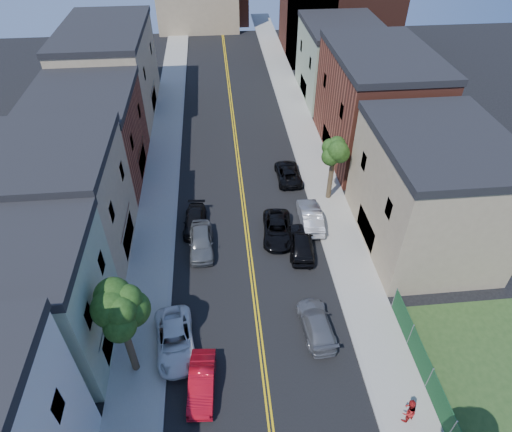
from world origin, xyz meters
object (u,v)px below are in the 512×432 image
object	(u,v)px
white_pickup	(175,340)
black_car_left	(195,221)
grey_car_right	(316,324)
dark_car_right_far	(288,173)
red_sedan	(202,382)
pedestrian_right	(408,411)
black_suv_lane	(277,229)
silver_car_right	(310,217)
grey_car_left	(201,241)
black_car_right	(302,243)

from	to	relation	value
white_pickup	black_car_left	xyz separation A→B (m)	(1.16, 11.79, -0.09)
grey_car_right	dark_car_right_far	size ratio (longest dim) A/B	0.99
red_sedan	dark_car_right_far	bearing A→B (deg)	72.31
red_sedan	pedestrian_right	world-z (taller)	pedestrian_right
black_car_left	dark_car_right_far	distance (m)	11.04
dark_car_right_far	black_suv_lane	size ratio (longest dim) A/B	0.96
black_car_left	silver_car_right	size ratio (longest dim) A/B	0.90
silver_car_right	grey_car_left	bearing A→B (deg)	14.47
grey_car_right	pedestrian_right	world-z (taller)	pedestrian_right
grey_car_right	dark_car_right_far	xyz separation A→B (m)	(0.86, 17.79, -0.02)
grey_car_left	black_car_right	bearing A→B (deg)	-7.89
pedestrian_right	white_pickup	bearing A→B (deg)	-47.65
red_sedan	grey_car_left	world-z (taller)	grey_car_left
grey_car_left	black_suv_lane	bearing A→B (deg)	7.58
black_car_right	black_suv_lane	distance (m)	2.57
grey_car_left	dark_car_right_far	xyz separation A→B (m)	(8.46, 9.14, -0.14)
red_sedan	black_car_left	size ratio (longest dim) A/B	0.96
black_suv_lane	black_car_right	bearing A→B (deg)	-42.22
black_car_left	dark_car_right_far	bearing A→B (deg)	39.70
black_suv_lane	black_car_left	bearing A→B (deg)	171.13
red_sedan	black_car_right	distance (m)	13.71
white_pickup	dark_car_right_far	bearing A→B (deg)	53.86
black_car_right	dark_car_right_far	bearing A→B (deg)	-86.24
white_pickup	silver_car_right	xyz separation A→B (m)	(11.00, 11.22, 0.08)
grey_car_left	black_car_right	size ratio (longest dim) A/B	0.99
black_car_right	black_suv_lane	xyz separation A→B (m)	(-1.71, 1.91, -0.12)
red_sedan	black_car_right	world-z (taller)	black_car_right
white_pickup	dark_car_right_far	size ratio (longest dim) A/B	1.09
black_car_right	grey_car_right	bearing A→B (deg)	93.65
red_sedan	white_pickup	bearing A→B (deg)	123.00
red_sedan	grey_car_right	xyz separation A→B (m)	(7.60, 3.46, -0.01)
grey_car_left	black_car_left	distance (m)	2.81
grey_car_left	silver_car_right	world-z (taller)	grey_car_left
grey_car_left	pedestrian_right	xyz separation A→B (m)	(11.40, -15.13, 0.27)
white_pickup	dark_car_right_far	xyz separation A→B (m)	(10.16, 18.18, -0.06)
red_sedan	pedestrian_right	xyz separation A→B (m)	(11.40, -3.02, 0.38)
grey_car_left	white_pickup	bearing A→B (deg)	-101.71
grey_car_right	dark_car_right_far	bearing A→B (deg)	-96.23
silver_car_right	grey_car_right	bearing A→B (deg)	82.33
red_sedan	black_suv_lane	world-z (taller)	red_sedan
silver_car_right	pedestrian_right	distance (m)	17.44
black_car_right	black_suv_lane	bearing A→B (deg)	-41.65
grey_car_right	dark_car_right_far	distance (m)	17.81
grey_car_left	silver_car_right	size ratio (longest dim) A/B	0.97
black_car_left	dark_car_right_far	xyz separation A→B (m)	(9.01, 6.39, 0.03)
red_sedan	grey_car_left	distance (m)	12.11
grey_car_left	grey_car_right	world-z (taller)	grey_car_left
white_pickup	red_sedan	bearing A→B (deg)	-67.97
black_car_left	black_suv_lane	world-z (taller)	black_suv_lane
pedestrian_right	silver_car_right	bearing A→B (deg)	-105.80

